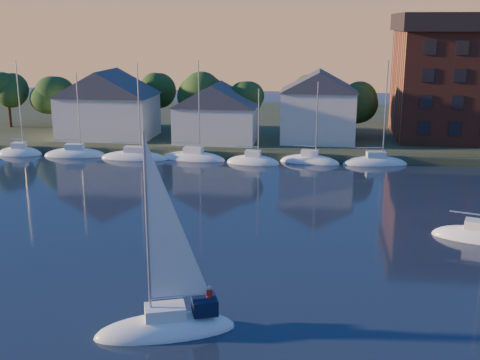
% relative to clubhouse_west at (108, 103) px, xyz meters
% --- Properties ---
extents(shoreline_land, '(160.00, 50.00, 2.00)m').
position_rel_clubhouse_west_xyz_m(shoreline_land, '(22.00, 17.00, -5.93)').
color(shoreline_land, '#374025').
rests_on(shoreline_land, ground).
extents(wooden_dock, '(120.00, 3.00, 1.00)m').
position_rel_clubhouse_west_xyz_m(wooden_dock, '(22.00, -6.00, -5.93)').
color(wooden_dock, brown).
rests_on(wooden_dock, ground).
extents(clubhouse_west, '(13.65, 9.45, 9.64)m').
position_rel_clubhouse_west_xyz_m(clubhouse_west, '(0.00, 0.00, 0.00)').
color(clubhouse_west, silver).
rests_on(clubhouse_west, shoreline_land).
extents(clubhouse_centre, '(11.55, 8.40, 8.08)m').
position_rel_clubhouse_west_xyz_m(clubhouse_centre, '(16.00, -1.00, -0.80)').
color(clubhouse_centre, silver).
rests_on(clubhouse_centre, shoreline_land).
extents(clubhouse_east, '(10.50, 8.40, 9.80)m').
position_rel_clubhouse_west_xyz_m(clubhouse_east, '(30.00, 1.00, 0.07)').
color(clubhouse_east, silver).
rests_on(clubhouse_east, shoreline_land).
extents(tree_line, '(93.40, 5.40, 8.90)m').
position_rel_clubhouse_west_xyz_m(tree_line, '(24.00, 5.00, 1.24)').
color(tree_line, '#392919').
rests_on(tree_line, shoreline_land).
extents(moored_fleet, '(63.50, 2.40, 12.05)m').
position_rel_clubhouse_west_xyz_m(moored_fleet, '(10.00, -9.00, -5.83)').
color(moored_fleet, white).
rests_on(moored_fleet, ground).
extents(hero_sailboat, '(8.45, 5.15, 12.78)m').
position_rel_clubhouse_west_xyz_m(hero_sailboat, '(22.29, -52.53, -5.38)').
color(hero_sailboat, white).
rests_on(hero_sailboat, ground).
extents(drifting_sailboat_right, '(7.48, 4.47, 11.32)m').
position_rel_clubhouse_west_xyz_m(drifting_sailboat_right, '(43.37, -34.39, -5.84)').
color(drifting_sailboat_right, white).
rests_on(drifting_sailboat_right, ground).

